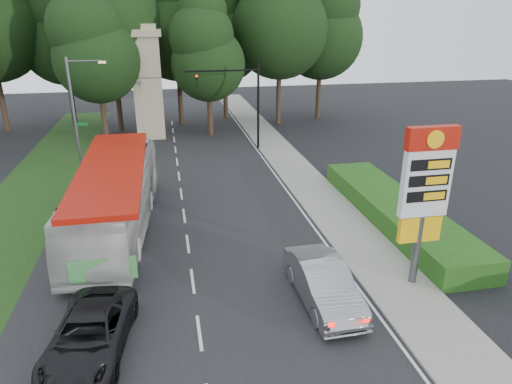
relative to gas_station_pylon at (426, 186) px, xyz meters
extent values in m
plane|color=black|center=(-9.20, -1.99, -4.45)|extent=(120.00, 120.00, 0.00)
cube|color=black|center=(-9.20, 10.01, -4.44)|extent=(14.00, 80.00, 0.02)
cube|color=gray|center=(-0.70, 10.01, -4.39)|extent=(3.00, 80.00, 0.12)
cube|color=#193814|center=(-18.70, 16.01, -4.44)|extent=(5.00, 50.00, 0.02)
cube|color=#1D4512|center=(2.30, 6.01, -3.85)|extent=(3.00, 14.00, 1.20)
cylinder|color=#59595E|center=(0.00, 0.01, -2.85)|extent=(0.32, 0.32, 3.20)
cube|color=#FFB80D|center=(0.00, 0.01, -1.85)|extent=(1.80, 0.25, 1.10)
cube|color=silver|center=(0.00, 0.01, 0.15)|extent=(2.00, 0.35, 2.80)
cube|color=#A81309|center=(0.00, 0.01, 1.95)|extent=(2.10, 0.40, 0.90)
cylinder|color=#FFB80D|center=(0.00, -0.21, 1.95)|extent=(0.70, 0.05, 0.70)
cube|color=black|center=(0.00, -0.18, 0.95)|extent=(1.70, 0.04, 0.45)
cube|color=black|center=(0.00, -0.18, 0.30)|extent=(1.70, 0.04, 0.45)
cube|color=black|center=(0.00, -0.18, -0.35)|extent=(1.70, 0.04, 0.45)
cylinder|color=black|center=(-2.20, 22.01, -0.85)|extent=(0.20, 0.20, 7.20)
cylinder|color=black|center=(-5.20, 22.01, 2.15)|extent=(6.00, 0.14, 0.14)
imported|color=black|center=(-7.20, 22.01, 1.90)|extent=(0.18, 0.22, 1.10)
sphere|color=#FF0C05|center=(-7.20, 21.86, 1.80)|extent=(0.18, 0.18, 0.18)
cylinder|color=#59595E|center=(-16.40, 20.01, -0.45)|extent=(0.20, 0.20, 8.00)
cylinder|color=#59595E|center=(-15.20, 20.01, 3.25)|extent=(2.40, 0.12, 0.12)
cube|color=#FFE599|center=(-14.00, 20.01, 3.15)|extent=(0.50, 0.22, 0.14)
cube|color=#0C591E|center=(-15.95, 20.01, -1.25)|extent=(0.85, 0.04, 0.22)
cube|color=#0C591E|center=(-16.40, 20.46, -1.55)|extent=(0.04, 0.85, 0.22)
cube|color=tan|center=(-11.20, 28.01, 0.05)|extent=(2.50, 2.50, 9.00)
cube|color=tan|center=(-11.20, 28.01, 4.85)|extent=(3.00, 3.00, 0.60)
cube|color=tan|center=(-11.20, 28.01, 5.35)|extent=(2.20, 2.20, 0.50)
cylinder|color=#2D2116|center=(-25.20, 33.01, -1.30)|extent=(0.50, 0.50, 6.30)
cylinder|color=#2D2116|center=(-19.20, 35.01, -1.75)|extent=(0.50, 0.50, 5.40)
sphere|color=black|center=(-19.20, 35.01, 3.80)|extent=(8.40, 8.40, 8.40)
sphere|color=black|center=(-19.20, 35.01, 6.80)|extent=(7.20, 7.20, 7.20)
cylinder|color=#2D2116|center=(-14.20, 31.01, -1.21)|extent=(0.50, 0.50, 6.48)
sphere|color=black|center=(-14.20, 31.01, 5.45)|extent=(10.08, 10.08, 10.08)
cylinder|color=#2D2116|center=(-8.20, 33.01, -1.48)|extent=(0.50, 0.50, 5.94)
sphere|color=black|center=(-8.20, 33.01, 4.63)|extent=(9.24, 9.24, 9.24)
cylinder|color=#2D2116|center=(-3.20, 35.01, -1.84)|extent=(0.50, 0.50, 5.22)
sphere|color=black|center=(-3.20, 35.01, 3.53)|extent=(8.12, 8.12, 8.12)
sphere|color=black|center=(-3.20, 35.01, 6.43)|extent=(6.96, 6.96, 6.96)
cylinder|color=#2D2116|center=(1.80, 31.01, -1.39)|extent=(0.50, 0.50, 6.12)
sphere|color=black|center=(1.80, 31.01, 4.90)|extent=(9.52, 9.52, 9.52)
cylinder|color=#2D2116|center=(6.80, 33.01, -1.66)|extent=(0.50, 0.50, 5.58)
sphere|color=black|center=(6.80, 33.01, 4.08)|extent=(8.68, 8.68, 8.68)
sphere|color=black|center=(6.80, 33.01, 7.18)|extent=(7.44, 7.44, 7.44)
cylinder|color=#2D2116|center=(-15.20, 27.01, -2.11)|extent=(0.50, 0.50, 4.68)
sphere|color=black|center=(-15.20, 27.01, 2.70)|extent=(7.28, 7.28, 7.28)
sphere|color=black|center=(-15.20, 27.01, 5.30)|extent=(6.24, 6.24, 6.24)
cylinder|color=#2D2116|center=(-5.70, 27.51, -2.29)|extent=(0.50, 0.50, 4.32)
sphere|color=black|center=(-5.70, 27.51, 2.15)|extent=(6.72, 6.72, 6.72)
sphere|color=black|center=(-5.70, 27.51, 4.55)|extent=(5.76, 5.76, 5.76)
sphere|color=black|center=(-5.70, 27.51, 6.59)|extent=(4.32, 4.32, 4.32)
imported|color=silver|center=(-12.70, 7.89, -2.62)|extent=(4.12, 13.34, 3.66)
imported|color=#93959A|center=(-4.19, -0.50, -3.59)|extent=(1.96, 5.25, 1.71)
imported|color=black|center=(-12.86, -1.75, -3.72)|extent=(3.10, 5.50, 1.45)
camera|label=1|loc=(-9.85, -15.14, 6.29)|focal=32.00mm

